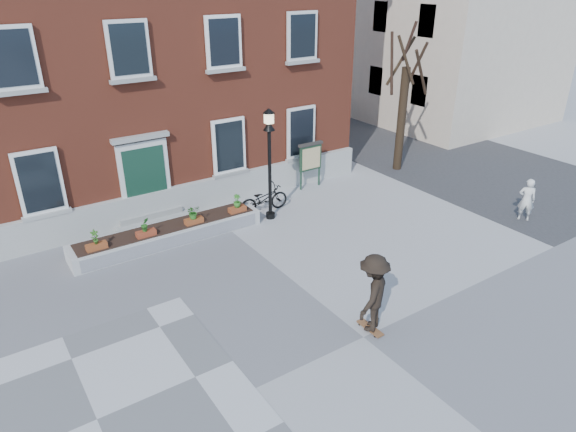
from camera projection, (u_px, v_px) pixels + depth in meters
ground at (364, 337)px, 12.27m from camera, size 100.00×100.00×0.00m
checker_patch at (97, 420)px, 10.00m from camera, size 6.00×6.00×0.01m
bicycle at (264, 199)px, 18.50m from camera, size 1.94×0.75×1.00m
parked_car at (307, 108)px, 30.19m from camera, size 2.52×4.24×1.32m
bystander at (527, 200)px, 17.76m from camera, size 0.64×0.67×1.54m
brick_building at (83, 20)px, 19.04m from camera, size 18.40×10.85×12.60m
planter_assembly at (169, 233)px, 16.52m from camera, size 6.20×1.12×1.15m
bare_tree at (403, 106)px, 21.60m from camera, size 1.83×1.83×6.16m
lamp_post at (269, 149)px, 17.14m from camera, size 0.40×0.40×3.93m
notice_board at (311, 158)px, 20.28m from camera, size 1.10×0.16×1.87m
skateboarder at (373, 293)px, 12.06m from camera, size 1.49×1.27×2.07m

